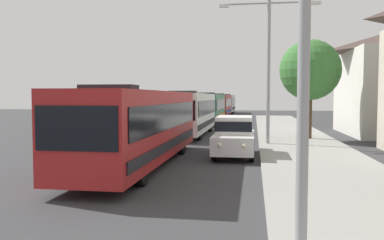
{
  "coord_description": "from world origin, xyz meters",
  "views": [
    {
      "loc": [
        3.3,
        -2.07,
        2.84
      ],
      "look_at": [
        0.46,
        16.13,
        1.75
      ],
      "focal_mm": 37.26,
      "sensor_mm": 36.0,
      "label": 1
    }
  ],
  "objects": [
    {
      "name": "bus_rear",
      "position": [
        -1.3,
        64.42,
        1.69
      ],
      "size": [
        2.58,
        10.67,
        3.21
      ],
      "color": "silver",
      "rests_on": "ground_plane"
    },
    {
      "name": "roadside_tree",
      "position": [
        6.8,
        24.15,
        4.5
      ],
      "size": [
        3.84,
        3.84,
        6.29
      ],
      "color": "#4C3823",
      "rests_on": "sidewalk"
    },
    {
      "name": "white_suv",
      "position": [
        2.4,
        16.73,
        1.03
      ],
      "size": [
        1.86,
        4.59,
        1.9
      ],
      "color": "white",
      "rests_on": "ground_plane"
    },
    {
      "name": "streetlamp_mid",
      "position": [
        4.1,
        21.07,
        5.13
      ],
      "size": [
        5.62,
        0.28,
        8.14
      ],
      "color": "gray",
      "rests_on": "sidewalk"
    },
    {
      "name": "bus_fourth_in_line",
      "position": [
        -1.3,
        51.3,
        1.69
      ],
      "size": [
        2.58,
        11.8,
        3.21
      ],
      "color": "maroon",
      "rests_on": "ground_plane"
    },
    {
      "name": "bus_second_in_line",
      "position": [
        -1.3,
        26.81,
        1.69
      ],
      "size": [
        2.58,
        11.05,
        3.21
      ],
      "color": "silver",
      "rests_on": "ground_plane"
    },
    {
      "name": "bus_middle",
      "position": [
        -1.3,
        38.8,
        1.69
      ],
      "size": [
        2.58,
        10.68,
        3.21
      ],
      "color": "#33724C",
      "rests_on": "ground_plane"
    },
    {
      "name": "bus_lead",
      "position": [
        -1.3,
        13.72,
        1.69
      ],
      "size": [
        2.58,
        12.05,
        3.21
      ],
      "color": "maroon",
      "rests_on": "ground_plane"
    }
  ]
}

